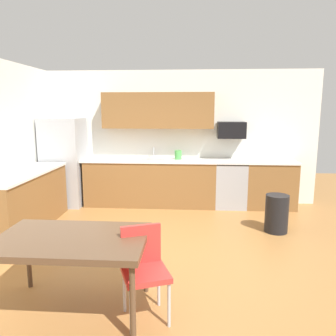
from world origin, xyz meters
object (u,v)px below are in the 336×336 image
Objects in this scene: chair_near_table at (144,265)px; trash_bin at (277,213)px; dining_table at (71,243)px; oven_range at (230,184)px; kettle at (178,155)px; microwave at (231,130)px; refrigerator at (64,162)px.

trash_bin is at bearing 51.82° from chair_near_table.
trash_bin is at bearing 42.55° from dining_table.
chair_near_table is (0.68, -0.01, -0.19)m from dining_table.
kettle is (-1.04, 0.05, 0.56)m from oven_range.
kettle reaches higher than dining_table.
kettle is (-1.04, -0.05, -0.50)m from microwave.
oven_range is 3.82m from chair_near_table.
oven_range reaches higher than dining_table.
dining_table is 0.70m from chair_near_table.
chair_near_table is (2.12, -3.55, -0.37)m from refrigerator.
oven_range is 1.48m from trash_bin.
refrigerator is 4.15m from trash_bin.
chair_near_table is 4.25× the size of kettle.
trash_bin is at bearing -66.82° from oven_range.
refrigerator is 1.92× the size of oven_range.
chair_near_table is at bearing -128.18° from trash_bin.
refrigerator is at bearing -176.90° from microwave.
kettle is (0.85, 3.67, 0.33)m from dining_table.
dining_table is at bearing -67.83° from refrigerator.
microwave is 1.98m from trash_bin.
oven_range is 1.52× the size of trash_bin.
microwave is at bearing 63.07° from dining_table.
oven_range is 1.69× the size of microwave.
kettle reaches higher than trash_bin.
refrigerator is 3.24× the size of microwave.
refrigerator is 3.40m from microwave.
microwave is at bearing 72.02° from chair_near_table.
chair_near_table is 1.42× the size of trash_bin.
oven_range is 4.55× the size of kettle.
dining_table is at bearing -103.03° from kettle.
trash_bin is (2.47, 2.26, -0.39)m from dining_table.
chair_near_table is at bearing -107.98° from microwave.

